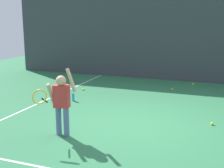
% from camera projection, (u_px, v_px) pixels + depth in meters
% --- Properties ---
extents(ground_plane, '(20.00, 20.00, 0.00)m').
position_uv_depth(ground_plane, '(137.00, 124.00, 6.52)').
color(ground_plane, '#2D7247').
extents(court_line_sideline, '(0.05, 9.00, 0.00)m').
position_uv_depth(court_line_sideline, '(46.00, 100.00, 8.46)').
color(court_line_sideline, white).
rests_on(court_line_sideline, ground).
extents(back_fence_windscreen, '(13.33, 0.08, 3.31)m').
position_uv_depth(back_fence_windscreen, '(177.00, 36.00, 10.85)').
color(back_fence_windscreen, '#383D42').
rests_on(back_fence_windscreen, ground).
extents(fence_post_0, '(0.09, 0.09, 3.46)m').
position_uv_depth(fence_post_0, '(28.00, 31.00, 13.13)').
color(fence_post_0, slate).
rests_on(fence_post_0, ground).
extents(fence_post_1, '(0.09, 0.09, 3.46)m').
position_uv_depth(fence_post_1, '(121.00, 33.00, 11.64)').
color(fence_post_1, slate).
rests_on(fence_post_1, ground).
extents(tennis_player, '(0.64, 0.66, 1.35)m').
position_uv_depth(tennis_player, '(61.00, 100.00, 5.73)').
color(tennis_player, slate).
rests_on(tennis_player, ground).
extents(water_bottle, '(0.07, 0.07, 0.22)m').
position_uv_depth(water_bottle, '(73.00, 97.00, 8.37)').
color(water_bottle, '#268CD8').
rests_on(water_bottle, ground).
extents(tennis_ball_0, '(0.07, 0.07, 0.07)m').
position_uv_depth(tennis_ball_0, '(172.00, 89.00, 9.67)').
color(tennis_ball_0, '#CCE033').
rests_on(tennis_ball_0, ground).
extents(tennis_ball_1, '(0.07, 0.07, 0.07)m').
position_uv_depth(tennis_ball_1, '(83.00, 89.00, 9.62)').
color(tennis_ball_1, '#CCE033').
rests_on(tennis_ball_1, ground).
extents(tennis_ball_3, '(0.07, 0.07, 0.07)m').
position_uv_depth(tennis_ball_3, '(193.00, 84.00, 10.39)').
color(tennis_ball_3, '#CCE033').
rests_on(tennis_ball_3, ground).
extents(tennis_ball_4, '(0.07, 0.07, 0.07)m').
position_uv_depth(tennis_ball_4, '(212.00, 124.00, 6.46)').
color(tennis_ball_4, '#CCE033').
rests_on(tennis_ball_4, ground).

